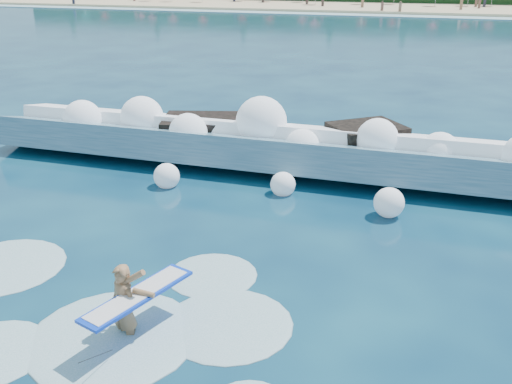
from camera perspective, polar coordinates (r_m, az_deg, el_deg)
ground at (r=12.95m, az=-9.11°, el=-7.35°), size 200.00×200.00×0.00m
beach at (r=88.37m, az=14.79°, el=17.37°), size 140.00×20.00×0.40m
wet_band at (r=77.44m, az=14.22°, el=16.74°), size 140.00×5.00×0.08m
breaking_wave at (r=18.70m, az=2.23°, el=4.25°), size 19.68×3.00×1.70m
rock_cluster at (r=19.57m, az=1.74°, el=4.77°), size 8.69×3.63×1.56m
surfer_with_board at (r=10.58m, az=-12.78°, el=-10.99°), size 1.25×2.88×1.68m
wave_spray at (r=18.59m, az=1.22°, el=5.76°), size 15.88×4.74×2.27m
surf_foam at (r=11.61m, az=-14.57°, el=-11.58°), size 8.60×5.58×0.16m
beachgoers at (r=85.41m, az=15.73°, el=17.77°), size 105.08×13.55×1.94m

